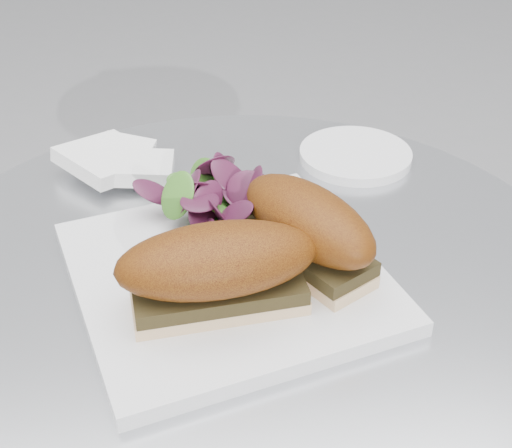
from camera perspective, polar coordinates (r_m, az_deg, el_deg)
The scene contains 7 objects.
table at distance 0.88m, azimuth -0.80°, elevation -16.18°, with size 0.70×0.70×0.73m.
plate at distance 0.69m, azimuth -2.35°, elevation -4.15°, with size 0.28×0.28×0.02m, color white.
sandwich_left at distance 0.61m, azimuth -3.08°, elevation -3.54°, with size 0.18×0.10×0.08m.
sandwich_right at distance 0.67m, azimuth 4.15°, elevation -0.25°, with size 0.14×0.18×0.08m.
salad at distance 0.74m, azimuth -4.31°, elevation 1.79°, with size 0.12×0.12×0.05m, color #44872C, non-canonical shape.
napkin at distance 0.87m, azimuth -10.44°, elevation 4.42°, with size 0.13×0.13×0.02m, color white, non-canonical shape.
saucer at distance 0.90m, azimuth 7.96°, elevation 5.49°, with size 0.14×0.14×0.01m, color white.
Camera 1 is at (-0.06, -0.56, 1.16)m, focal length 50.00 mm.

